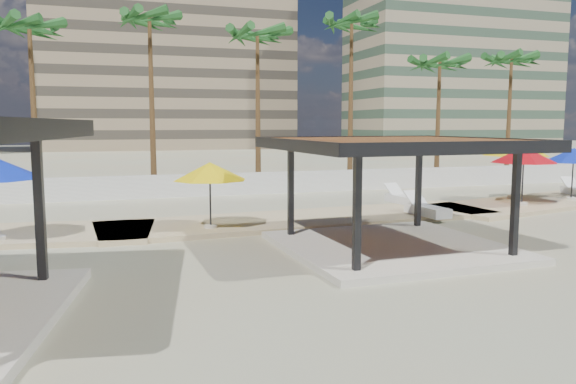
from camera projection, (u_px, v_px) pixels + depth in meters
name	position (u px, v px, depth m)	size (l,w,h in m)	color
ground	(326.00, 268.00, 15.01)	(200.00, 200.00, 0.00)	tan
promenade	(302.00, 217.00, 22.85)	(44.45, 7.97, 0.24)	#C6B284
boundary_wall	(216.00, 185.00, 30.06)	(56.00, 0.30, 1.20)	silver
building_mid	(167.00, 58.00, 88.22)	(38.00, 16.00, 30.40)	#847259
building_east	(453.00, 40.00, 89.91)	(32.00, 15.00, 36.40)	gray
pavilion_central	(394.00, 184.00, 16.88)	(6.90, 6.90, 3.40)	beige
umbrella_b	(210.00, 172.00, 19.60)	(2.87, 2.87, 2.32)	beige
umbrella_c	(524.00, 155.00, 25.18)	(3.92, 3.92, 2.64)	beige
umbrella_d	(574.00, 155.00, 26.98)	(3.71, 3.71, 2.51)	beige
umbrella_e	(516.00, 148.00, 27.54)	(4.00, 4.00, 2.90)	beige
lounger_b	(426.00, 210.00, 22.62)	(0.91, 2.38, 0.89)	white
lounger_c	(403.00, 199.00, 25.99)	(0.96, 2.30, 0.85)	white
palm_c	(30.00, 34.00, 28.37)	(3.00, 3.00, 9.55)	brown
palm_d	(150.00, 27.00, 30.86)	(3.00, 3.00, 10.38)	brown
palm_e	(257.00, 41.00, 32.28)	(3.00, 3.00, 9.75)	brown
palm_f	(352.00, 30.00, 34.18)	(3.00, 3.00, 10.77)	brown
palm_g	(440.00, 68.00, 35.88)	(3.00, 3.00, 8.52)	brown
palm_h	(511.00, 64.00, 38.22)	(3.00, 3.00, 9.03)	brown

